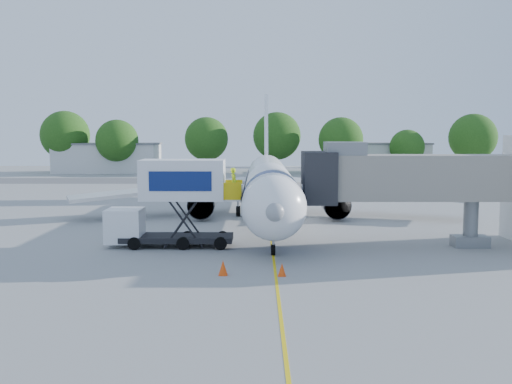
{
  "coord_description": "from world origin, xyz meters",
  "views": [
    {
      "loc": [
        -0.89,
        -42.48,
        7.2
      ],
      "look_at": [
        -1.03,
        -4.41,
        3.2
      ],
      "focal_mm": 40.0,
      "sensor_mm": 36.0,
      "label": 1
    }
  ],
  "objects_px": {
    "catering_hiloader": "(173,203)",
    "aircraft": "(269,184)",
    "ground_tug": "(283,290)",
    "jet_bridge": "(400,178)"
  },
  "relations": [
    {
      "from": "catering_hiloader",
      "to": "aircraft",
      "type": "bearing_deg",
      "value": 60.63
    },
    {
      "from": "aircraft",
      "to": "jet_bridge",
      "type": "relative_size",
      "value": 2.71
    },
    {
      "from": "jet_bridge",
      "to": "catering_hiloader",
      "type": "height_order",
      "value": "jet_bridge"
    },
    {
      "from": "catering_hiloader",
      "to": "jet_bridge",
      "type": "bearing_deg",
      "value": 0.01
    },
    {
      "from": "catering_hiloader",
      "to": "ground_tug",
      "type": "height_order",
      "value": "catering_hiloader"
    },
    {
      "from": "aircraft",
      "to": "catering_hiloader",
      "type": "xyz_separation_m",
      "value": [
        -6.26,
        -11.12,
        -0.19
      ]
    },
    {
      "from": "aircraft",
      "to": "catering_hiloader",
      "type": "bearing_deg",
      "value": -119.37
    },
    {
      "from": "aircraft",
      "to": "catering_hiloader",
      "type": "relative_size",
      "value": 4.44
    },
    {
      "from": "catering_hiloader",
      "to": "ground_tug",
      "type": "distance_m",
      "value": 14.03
    },
    {
      "from": "ground_tug",
      "to": "catering_hiloader",
      "type": "bearing_deg",
      "value": 120.67
    }
  ]
}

